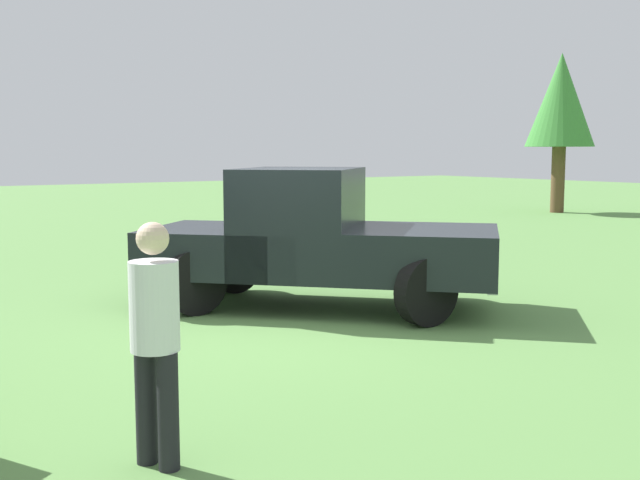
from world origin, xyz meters
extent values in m
plane|color=#5B8C47|center=(0.00, 0.00, 0.00)|extent=(80.00, 80.00, 0.00)
cylinder|color=black|center=(-2.45, 0.00, 0.42)|extent=(0.84, 0.22, 0.84)
cylinder|color=black|center=(-1.33, 1.08, 0.42)|extent=(0.84, 0.22, 0.84)
cylinder|color=black|center=(-0.44, -2.10, 0.42)|extent=(0.84, 0.22, 0.84)
cylinder|color=black|center=(0.68, -1.02, 0.42)|extent=(0.84, 0.22, 0.84)
cube|color=black|center=(-1.83, 0.48, 0.76)|extent=(2.60, 2.60, 0.64)
cube|color=black|center=(-0.70, -0.71, 1.14)|extent=(2.35, 2.34, 1.40)
cube|color=slate|center=(-0.70, -0.71, 1.58)|extent=(2.09, 2.08, 0.48)
cube|color=black|center=(-0.07, -1.37, 0.74)|extent=(2.85, 2.86, 0.60)
cube|color=silver|center=(-2.42, 1.09, 0.50)|extent=(1.37, 1.32, 0.16)
cylinder|color=black|center=(2.83, 3.22, 0.39)|extent=(0.14, 0.14, 0.78)
cylinder|color=black|center=(2.90, 3.04, 0.39)|extent=(0.14, 0.14, 0.78)
cylinder|color=silver|center=(2.87, 3.13, 1.07)|extent=(0.42, 0.42, 0.58)
sphere|color=beige|center=(2.87, 3.13, 1.51)|extent=(0.21, 0.21, 0.21)
cylinder|color=brown|center=(-16.30, -9.02, 1.10)|extent=(0.45, 0.45, 2.21)
cone|color=#3D8438|center=(-16.30, -9.02, 3.74)|extent=(2.26, 2.26, 3.08)
camera|label=1|loc=(4.68, 7.71, 2.06)|focal=42.75mm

